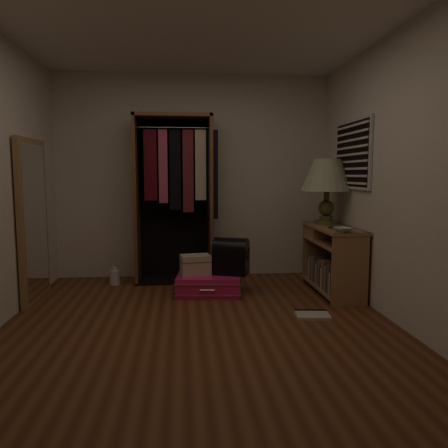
{
  "coord_description": "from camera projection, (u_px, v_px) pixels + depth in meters",
  "views": [
    {
      "loc": [
        -0.14,
        -3.71,
        1.34
      ],
      "look_at": [
        0.3,
        0.95,
        0.8
      ],
      "focal_mm": 35.0,
      "sensor_mm": 36.0,
      "label": 1
    }
  ],
  "objects": [
    {
      "name": "ground",
      "position": [
        200.0,
        327.0,
        3.83
      ],
      "size": [
        4.0,
        4.0,
        0.0
      ],
      "primitive_type": "plane",
      "color": "#5A3119",
      "rests_on": "ground"
    },
    {
      "name": "room_walls",
      "position": [
        208.0,
        155.0,
        3.71
      ],
      "size": [
        3.52,
        4.02,
        2.6
      ],
      "color": "silver",
      "rests_on": "ground"
    },
    {
      "name": "console_bookshelf",
      "position": [
        332.0,
        257.0,
        4.95
      ],
      "size": [
        0.42,
        1.12,
        0.75
      ],
      "color": "#996E4A",
      "rests_on": "ground"
    },
    {
      "name": "open_wardrobe",
      "position": [
        177.0,
        185.0,
        5.43
      ],
      "size": [
        1.02,
        0.5,
        2.05
      ],
      "color": "brown",
      "rests_on": "ground"
    },
    {
      "name": "floor_mirror",
      "position": [
        33.0,
        221.0,
        4.56
      ],
      "size": [
        0.06,
        0.8,
        1.7
      ],
      "color": "#9F7B4D",
      "rests_on": "ground"
    },
    {
      "name": "pink_suitcase",
      "position": [
        208.0,
        284.0,
        4.88
      ],
      "size": [
        0.76,
        0.59,
        0.22
      ],
      "rotation": [
        0.0,
        0.0,
        -0.11
      ],
      "color": "#D71A61",
      "rests_on": "ground"
    },
    {
      "name": "train_case",
      "position": [
        195.0,
        265.0,
        4.87
      ],
      "size": [
        0.36,
        0.27,
        0.24
      ],
      "rotation": [
        0.0,
        0.0,
        0.16
      ],
      "color": "#B9AB8D",
      "rests_on": "pink_suitcase"
    },
    {
      "name": "black_bag",
      "position": [
        231.0,
        255.0,
        4.89
      ],
      "size": [
        0.44,
        0.36,
        0.41
      ],
      "rotation": [
        0.0,
        0.0,
        -0.36
      ],
      "color": "black",
      "rests_on": "pink_suitcase"
    },
    {
      "name": "table_lamp",
      "position": [
        327.0,
        177.0,
        5.09
      ],
      "size": [
        0.62,
        0.62,
        0.76
      ],
      "rotation": [
        0.0,
        0.0,
        0.01
      ],
      "color": "#4D5428",
      "rests_on": "console_bookshelf"
    },
    {
      "name": "brass_tray",
      "position": [
        339.0,
        228.0,
        4.72
      ],
      "size": [
        0.27,
        0.27,
        0.01
      ],
      "rotation": [
        0.0,
        0.0,
        -0.16
      ],
      "color": "#AA7941",
      "rests_on": "console_bookshelf"
    },
    {
      "name": "ceramic_bowl",
      "position": [
        343.0,
        230.0,
        4.45
      ],
      "size": [
        0.24,
        0.24,
        0.04
      ],
      "primitive_type": "imported",
      "rotation": [
        0.0,
        0.0,
        0.37
      ],
      "color": "#B0D4B4",
      "rests_on": "console_bookshelf"
    },
    {
      "name": "white_jug",
      "position": [
        115.0,
        277.0,
        5.3
      ],
      "size": [
        0.16,
        0.16,
        0.22
      ],
      "rotation": [
        0.0,
        0.0,
        0.31
      ],
      "color": "silver",
      "rests_on": "ground"
    },
    {
      "name": "floor_book",
      "position": [
        312.0,
        314.0,
        4.14
      ],
      "size": [
        0.34,
        0.29,
        0.03
      ],
      "rotation": [
        0.0,
        0.0,
        -0.12
      ],
      "color": "beige",
      "rests_on": "ground"
    }
  ]
}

